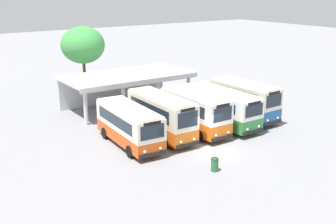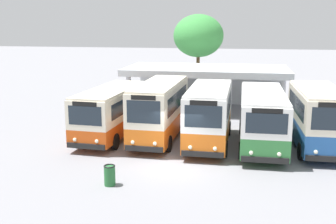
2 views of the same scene
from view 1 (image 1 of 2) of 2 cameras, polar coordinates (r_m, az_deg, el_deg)
ground_plane at (r=31.47m, az=6.12°, el=-5.07°), size 180.00×180.00×0.00m
city_bus_nearest_orange at (r=31.76m, az=-5.29°, el=-1.64°), size 2.73×7.54×2.99m
city_bus_second_in_row at (r=33.18m, az=-0.92°, el=-0.38°), size 2.42×7.36×3.41m
city_bus_middle_cream at (r=34.44m, az=3.64°, el=0.15°), size 2.36×6.95×3.31m
city_bus_fourth_amber at (r=36.42m, az=7.11°, el=0.81°), size 2.46×7.97×3.10m
city_bus_fifth_blue at (r=38.40m, az=10.33°, el=1.69°), size 2.55×6.80×3.35m
terminal_canopy at (r=41.87m, az=-5.98°, el=4.28°), size 12.47×6.23×3.40m
waiting_chair_end_by_column at (r=40.64m, az=-7.50°, el=0.72°), size 0.45×0.45×0.86m
waiting_chair_second_from_end at (r=40.86m, az=-6.66°, el=0.84°), size 0.45×0.45×0.86m
waiting_chair_middle_seat at (r=41.19m, az=-5.90°, el=1.00°), size 0.45×0.45×0.86m
waiting_chair_fourth_seat at (r=41.58m, az=-5.19°, el=1.17°), size 0.45×0.45×0.86m
waiting_chair_fifth_seat at (r=41.84m, az=-4.38°, el=1.29°), size 0.45×0.45×0.86m
waiting_chair_far_end_seat at (r=42.15m, az=-3.62°, el=1.42°), size 0.45×0.45×0.86m
roadside_tree_behind_canopy at (r=46.34m, az=-11.46°, el=8.87°), size 4.66×4.66×7.55m
litter_bin_apron at (r=27.81m, az=6.34°, el=-7.10°), size 0.49×0.49×0.90m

